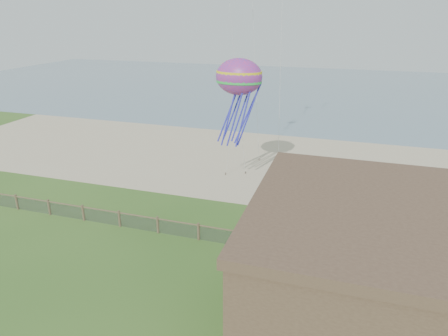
# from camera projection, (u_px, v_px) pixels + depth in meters

# --- Properties ---
(ground) EXTENTS (160.00, 160.00, 0.00)m
(ground) POSITION_uv_depth(u_px,v_px,m) (159.00, 296.00, 21.51)
(ground) COLOR #2F551D
(ground) RESTS_ON ground
(sand_beach) EXTENTS (72.00, 20.00, 0.02)m
(sand_beach) POSITION_uv_depth(u_px,v_px,m) (254.00, 161.00, 41.08)
(sand_beach) COLOR tan
(sand_beach) RESTS_ON ground
(ocean) EXTENTS (160.00, 68.00, 0.02)m
(ocean) POSITION_uv_depth(u_px,v_px,m) (304.00, 89.00, 80.22)
(ocean) COLOR slate
(ocean) RESTS_ON ground
(chainlink_fence) EXTENTS (36.20, 0.20, 1.25)m
(chainlink_fence) POSITION_uv_depth(u_px,v_px,m) (199.00, 232.00, 26.65)
(chainlink_fence) COLOR #4F3D2C
(chainlink_fence) RESTS_ON ground
(motel) EXTENTS (15.00, 10.00, 7.00)m
(motel) POSITION_uv_depth(u_px,v_px,m) (442.00, 305.00, 15.74)
(motel) COLOR #493527
(motel) RESTS_ON ground
(motel_deck) EXTENTS (15.00, 2.00, 0.50)m
(motel_deck) POSITION_uv_depth(u_px,v_px,m) (410.00, 282.00, 22.26)
(motel_deck) COLOR brown
(motel_deck) RESTS_ON ground
(picnic_table) EXTENTS (1.90, 1.64, 0.68)m
(picnic_table) POSITION_uv_depth(u_px,v_px,m) (314.00, 264.00, 23.69)
(picnic_table) COLOR brown
(picnic_table) RESTS_ON ground
(octopus_kite) EXTENTS (3.81, 2.84, 7.46)m
(octopus_kite) POSITION_uv_depth(u_px,v_px,m) (239.00, 101.00, 31.58)
(octopus_kite) COLOR #FF2836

